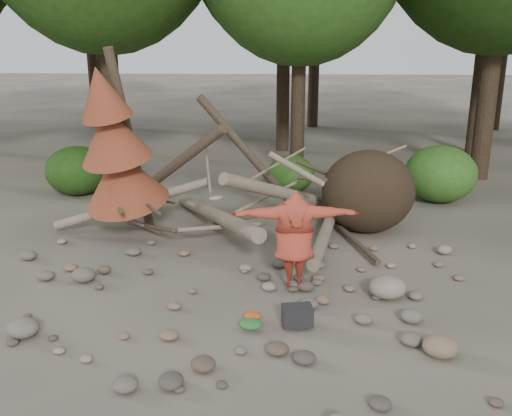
{
  "coord_description": "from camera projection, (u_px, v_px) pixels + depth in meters",
  "views": [
    {
      "loc": [
        0.61,
        -8.85,
        4.58
      ],
      "look_at": [
        0.08,
        1.5,
        1.4
      ],
      "focal_mm": 40.0,
      "sensor_mm": 36.0,
      "label": 1
    }
  ],
  "objects": [
    {
      "name": "frisbee_thrower",
      "position": [
        294.0,
        239.0,
        10.36
      ],
      "size": [
        2.79,
        0.97,
        1.85
      ],
      "color": "#AA3826",
      "rests_on": "ground"
    },
    {
      "name": "dead_conifer",
      "position": [
        116.0,
        150.0,
        12.58
      ],
      "size": [
        2.06,
        2.16,
        4.35
      ],
      "color": "#4C3F30",
      "rests_on": "ground"
    },
    {
      "name": "ground",
      "position": [
        247.0,
        311.0,
        9.83
      ],
      "size": [
        120.0,
        120.0,
        0.0
      ],
      "primitive_type": "plane",
      "color": "#514C44",
      "rests_on": "ground"
    },
    {
      "name": "deadfall_pile",
      "position": [
        344.0,
        194.0,
        13.5
      ],
      "size": [
        8.55,
        5.24,
        3.3
      ],
      "color": "#332619",
      "rests_on": "ground"
    },
    {
      "name": "bush_left",
      "position": [
        77.0,
        171.0,
        16.76
      ],
      "size": [
        1.8,
        1.8,
        1.44
      ],
      "primitive_type": "ellipsoid",
      "color": "#224713",
      "rests_on": "ground"
    },
    {
      "name": "boulder_mid_right",
      "position": [
        387.0,
        287.0,
        10.27
      ],
      "size": [
        0.68,
        0.61,
        0.41
      ],
      "primitive_type": "ellipsoid",
      "color": "gray",
      "rests_on": "ground"
    },
    {
      "name": "bush_mid",
      "position": [
        291.0,
        174.0,
        17.07
      ],
      "size": [
        1.4,
        1.4,
        1.12
      ],
      "primitive_type": "ellipsoid",
      "color": "#2D5B1A",
      "rests_on": "ground"
    },
    {
      "name": "boulder_front_right",
      "position": [
        441.0,
        346.0,
        8.41
      ],
      "size": [
        0.53,
        0.48,
        0.32
      ],
      "primitive_type": "ellipsoid",
      "color": "#7C674D",
      "rests_on": "ground"
    },
    {
      "name": "boulder_mid_left",
      "position": [
        83.0,
        275.0,
        10.95
      ],
      "size": [
        0.46,
        0.42,
        0.28
      ],
      "primitive_type": "ellipsoid",
      "color": "#5F5950",
      "rests_on": "ground"
    },
    {
      "name": "bush_right",
      "position": [
        441.0,
        174.0,
        16.03
      ],
      "size": [
        2.0,
        2.0,
        1.6
      ],
      "primitive_type": "ellipsoid",
      "color": "#376B21",
      "rests_on": "ground"
    },
    {
      "name": "cloth_green",
      "position": [
        251.0,
        327.0,
        9.15
      ],
      "size": [
        0.38,
        0.32,
        0.14
      ],
      "primitive_type": "ellipsoid",
      "color": "#29682D",
      "rests_on": "ground"
    },
    {
      "name": "backpack",
      "position": [
        297.0,
        319.0,
        9.22
      ],
      "size": [
        0.53,
        0.4,
        0.32
      ],
      "primitive_type": "cube",
      "rotation": [
        0.0,
        0.0,
        0.17
      ],
      "color": "black",
      "rests_on": "ground"
    },
    {
      "name": "cloth_orange",
      "position": [
        253.0,
        318.0,
        9.46
      ],
      "size": [
        0.31,
        0.25,
        0.11
      ],
      "primitive_type": "ellipsoid",
      "color": "#B24A1E",
      "rests_on": "ground"
    },
    {
      "name": "boulder_front_left",
      "position": [
        23.0,
        328.0,
        8.95
      ],
      "size": [
        0.51,
        0.46,
        0.31
      ],
      "primitive_type": "ellipsoid",
      "color": "#6D665B",
      "rests_on": "ground"
    }
  ]
}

